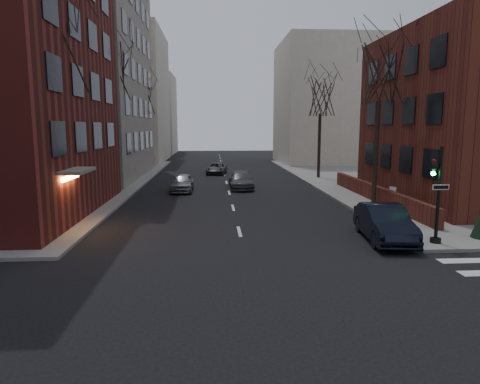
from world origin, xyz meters
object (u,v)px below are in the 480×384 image
Objects in this scene: streetlamp_far at (151,132)px; sandwich_board at (395,194)px; tree_left_b at (111,73)px; car_lane_far at (217,168)px; car_lane_silver at (182,183)px; traffic_signal at (437,201)px; streetlamp_near at (109,137)px; tree_right_a at (380,74)px; parked_sedan at (384,223)px; car_lane_gray at (241,180)px; tree_right_b at (321,97)px; tree_left_c at (141,97)px; tree_left_a at (53,52)px.

streetlamp_far is 29.99m from sandwich_board.
tree_left_b reaches higher than car_lane_far.
tree_left_b reaches higher than car_lane_silver.
streetlamp_near is at bearing 141.13° from traffic_signal.
tree_right_a is 22.51m from car_lane_far.
parked_sedan is 1.04× the size of car_lane_gray.
streetlamp_near is 1.33× the size of parked_sedan.
tree_right_b is at bearing 74.52° from sandwich_board.
streetlamp_far is 1.38× the size of car_lane_gray.
parked_sedan is (15.00, -30.00, -7.25)m from tree_left_c.
traffic_signal is 4.22× the size of sandwich_board.
car_lane_far is (8.00, 10.95, -8.34)m from tree_left_b.
car_lane_silver is (-11.50, 15.87, -1.22)m from traffic_signal.
streetlamp_far is 1.33× the size of parked_sedan.
streetlamp_near reaches higher than parked_sedan.
tree_left_b is at bearing -179.31° from car_lane_gray.
traffic_signal is 0.64× the size of streetlamp_far.
tree_left_a reaches higher than streetlamp_far.
tree_left_c reaches higher than sandwich_board.
streetlamp_near is (0.60, 8.00, -4.23)m from tree_left_a.
sandwich_board is (19.30, 4.84, -7.85)m from tree_left_a.
tree_right_a reaches higher than traffic_signal.
streetlamp_near is 1.00× the size of streetlamp_far.
streetlamp_far is at bearing 149.53° from tree_right_b.
car_lane_far is 21.35m from sandwich_board.
tree_left_a is 17.45m from car_lane_gray.
tree_left_a is 28.32m from streetlamp_far.
traffic_signal is 0.98× the size of car_lane_far.
parked_sedan is (-2.60, -22.00, -6.81)m from tree_right_b.
car_lane_silver is (5.24, -1.13, -8.23)m from tree_left_b.
streetlamp_far is at bearing 90.00° from streetlamp_near.
sandwich_board is (4.30, 8.84, -0.16)m from parked_sedan.
car_lane_far is at bearing 63.66° from streetlamp_near.
traffic_signal is 36.81m from streetlamp_far.
streetlamp_far is 35.26m from parked_sedan.
tree_left_a is 10.83× the size of sandwich_board.
parked_sedan reaches higher than car_lane_gray.
tree_left_a is 1.63× the size of streetlamp_far.
tree_left_b is at bearing 134.54° from traffic_signal.
traffic_signal is 0.41× the size of tree_left_c.
sandwich_board is at bearing 26.19° from tree_right_a.
tree_right_a reaches higher than tree_right_b.
car_lane_gray reaches higher than sandwich_board.
tree_right_b is at bearing 37.28° from car_lane_gray.
tree_right_b is 23.18m from parked_sedan.
traffic_signal is at bearing -67.99° from car_lane_gray.
tree_left_c is at bearing 118.36° from traffic_signal.
sandwich_board is at bearing -51.09° from streetlamp_far.
tree_left_c is at bearing -106.70° from streetlamp_far.
traffic_signal is at bearing -127.43° from sandwich_board.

